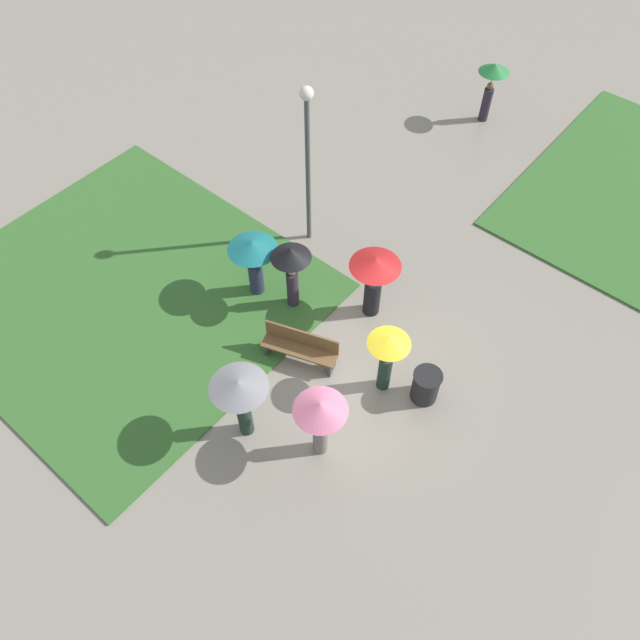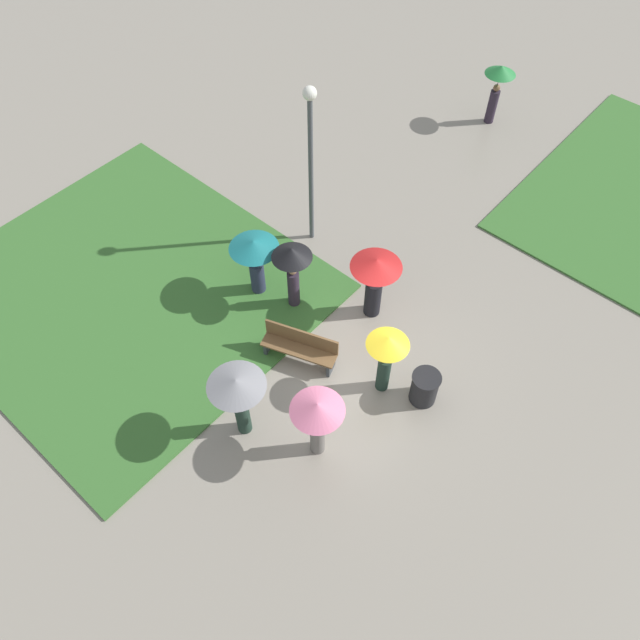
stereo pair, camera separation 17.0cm
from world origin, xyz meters
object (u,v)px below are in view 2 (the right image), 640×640
Objects in this scene: crowd_person_red at (375,275)px; crowd_person_black at (292,264)px; crowd_person_grey at (238,393)px; crowd_person_pink at (317,416)px; crowd_person_yellow at (387,351)px; park_bench at (300,346)px; lamp_post at (311,149)px; lone_walker_mid_plaza at (498,81)px; trash_bin at (424,388)px; crowd_person_teal at (255,255)px.

crowd_person_black is at bearing 35.32° from crowd_person_red.
crowd_person_grey is 1.05× the size of crowd_person_pink.
park_bench is at bearing 162.52° from crowd_person_yellow.
park_bench is 0.40× the size of lamp_post.
lone_walker_mid_plaza is at bearing -48.14° from crowd_person_pink.
trash_bin is (2.72, 0.97, -0.04)m from park_bench.
crowd_person_grey is (-2.40, -3.08, 1.05)m from trash_bin.
crowd_person_grey reaches higher than park_bench.
trash_bin is at bearing -84.88° from crowd_person_pink.
park_bench is 4.58m from lamp_post.
crowd_person_black is 1.03× the size of lone_walker_mid_plaza.
trash_bin is at bearing 68.77° from crowd_person_teal.
lamp_post is 6.01m from crowd_person_grey.
lamp_post is at bearing 96.85° from crowd_person_black.
crowd_person_red is (1.57, 1.06, -0.13)m from crowd_person_black.
crowd_person_teal reaches higher than trash_bin.
crowd_person_pink is (1.79, -1.44, 0.94)m from park_bench.
crowd_person_teal is at bearing 171.21° from crowd_person_black.
trash_bin is at bearing -25.74° from crowd_person_black.
lone_walker_mid_plaza is (-3.42, 9.94, 0.03)m from crowd_person_yellow.
crowd_person_yellow is (0.08, 2.07, -0.04)m from crowd_person_pink.
crowd_person_black is at bearing 178.47° from trash_bin.
lone_walker_mid_plaza is (-1.87, 12.67, -0.08)m from crowd_person_grey.
crowd_person_pink is 1.00× the size of crowd_person_red.
crowd_person_red is (-2.33, 1.16, 0.90)m from trash_bin.
lone_walker_mid_plaza is (-0.37, 9.49, -0.05)m from crowd_person_black.
lamp_post reaches higher than crowd_person_red.
crowd_person_grey reaches higher than crowd_person_pink.
crowd_person_red is (0.39, 2.14, 0.85)m from park_bench.
crowd_person_teal is 0.93× the size of crowd_person_yellow.
lamp_post is at bearing 163.21° from crowd_person_teal.
crowd_person_black is at bearing 135.52° from crowd_person_yellow.
crowd_person_grey is 1.03× the size of lone_walker_mid_plaza.
crowd_person_yellow is 2.11m from crowd_person_red.
crowd_person_teal is at bearing 141.24° from crowd_person_yellow.
crowd_person_pink is (4.18, -4.52, -1.45)m from lamp_post.
lamp_post is 2.30× the size of crowd_person_grey.
crowd_person_yellow is 1.01× the size of crowd_person_red.
lamp_post is 6.32m from crowd_person_pink.
park_bench is 0.96× the size of crowd_person_pink.
lone_walker_mid_plaza reaches higher than crowd_person_pink.
lamp_post reaches higher than crowd_person_teal.
trash_bin is at bearing -22.40° from lamp_post.
crowd_person_teal is at bearing 139.46° from park_bench.
crowd_person_pink is at bearing -58.55° from park_bench.
park_bench is 2.36m from crowd_person_grey.
lone_walker_mid_plaza is (-3.34, 12.01, -0.01)m from crowd_person_pink.
crowd_person_teal is (-4.86, -0.16, 0.87)m from trash_bin.
trash_bin is 4.04m from crowd_person_black.
park_bench is at bearing -125.61° from crowd_person_grey.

